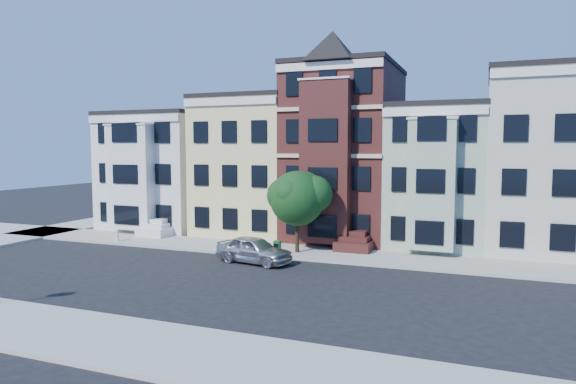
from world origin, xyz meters
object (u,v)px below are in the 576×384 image
at_px(street_tree, 297,202).
at_px(parked_car, 254,250).
at_px(fire_hydrant, 117,236).
at_px(newspaper_box, 277,248).

xyz_separation_m(street_tree, parked_car, (-1.49, -3.04, -2.46)).
height_order(street_tree, fire_hydrant, street_tree).
height_order(parked_car, fire_hydrant, parked_car).
relative_size(street_tree, parked_car, 1.37).
xyz_separation_m(street_tree, fire_hydrant, (-12.70, -1.02, -2.74)).
bearing_deg(street_tree, fire_hydrant, -175.39).
bearing_deg(street_tree, parked_car, -116.09).
xyz_separation_m(parked_car, newspaper_box, (0.65, 1.87, -0.19)).
bearing_deg(newspaper_box, street_tree, 51.39).
xyz_separation_m(street_tree, newspaper_box, (-0.84, -1.16, -2.65)).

